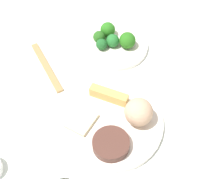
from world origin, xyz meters
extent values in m
cube|color=white|center=(0.00, 0.00, 0.01)|extent=(2.20, 2.20, 0.02)
cylinder|color=white|center=(0.00, 0.01, 0.03)|extent=(0.28, 0.28, 0.02)
sphere|color=tan|center=(0.05, -0.04, 0.07)|extent=(0.07, 0.07, 0.07)
cube|color=tan|center=(0.05, 0.06, 0.05)|extent=(0.06, 0.11, 0.03)
cube|color=beige|center=(-0.05, 0.06, 0.04)|extent=(0.09, 0.08, 0.01)
cylinder|color=#512F27|center=(-0.05, -0.04, 0.05)|extent=(0.09, 0.09, 0.02)
cylinder|color=white|center=(0.22, 0.20, 0.03)|extent=(0.22, 0.22, 0.01)
sphere|color=#25702D|center=(0.22, 0.20, 0.06)|extent=(0.04, 0.04, 0.04)
sphere|color=#296F1C|center=(0.25, 0.17, 0.06)|extent=(0.05, 0.05, 0.05)
sphere|color=#2A731D|center=(0.24, 0.25, 0.06)|extent=(0.05, 0.05, 0.05)
sphere|color=#1F5E26|center=(0.18, 0.22, 0.05)|extent=(0.04, 0.04, 0.04)
sphere|color=#275F1D|center=(0.20, 0.25, 0.05)|extent=(0.04, 0.04, 0.04)
cube|color=#AE8350|center=(0.01, 0.30, 0.02)|extent=(0.09, 0.22, 0.01)
camera|label=1|loc=(-0.30, -0.28, 0.71)|focal=47.73mm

